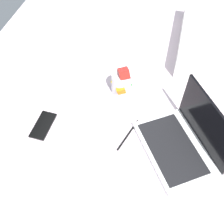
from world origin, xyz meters
TOP-DOWN VIEW (x-y plane):
  - bed_mattress at (0.00, 0.00)cm, footprint 180.00×140.00cm
  - laptop at (42.51, 37.78)cm, footprint 40.22×37.61cm
  - snack_cup at (19.14, 7.47)cm, footprint 10.61×9.31cm
  - cell_phone at (46.59, -20.25)cm, footprint 14.21×7.25cm
  - pillow at (-21.73, 48.00)cm, footprint 52.00×36.00cm
  - charger_cable at (42.32, 15.77)cm, footprint 16.38×5.72cm

SIDE VIEW (x-z plane):
  - bed_mattress at x=0.00cm, z-range 0.00..18.00cm
  - charger_cable at x=42.32cm, z-range 18.00..18.60cm
  - cell_phone at x=46.59cm, z-range 18.00..18.80cm
  - laptop at x=42.51cm, z-range 10.91..33.91cm
  - snack_cup at x=19.14cm, z-range 16.68..31.62cm
  - pillow at x=-21.73cm, z-range 18.00..31.00cm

